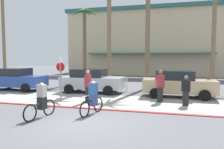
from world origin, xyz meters
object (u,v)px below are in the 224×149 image
Objects in this scene: pedestrian_2 at (186,92)px; car_tan_2 at (178,84)px; cyclist_black_0 at (93,98)px; stop_sign_bike_lane at (61,72)px; car_silver_1 at (92,81)px; palm_tree_3 at (148,4)px; palm_tree_2 at (109,7)px; cyclist_teal_1 at (41,101)px; pedestrian_0 at (88,87)px; palm_tree_4 at (214,15)px; palm_tree_0 at (3,16)px; car_blue_0 at (16,79)px; palm_tree_1 at (84,25)px; pedestrian_1 at (160,87)px.

car_tan_2 is at bearing 97.67° from pedestrian_2.
stop_sign_bike_lane is at bearing 141.49° from cyclist_black_0.
stop_sign_bike_lane reaches higher than car_silver_1.
stop_sign_bike_lane is 0.28× the size of palm_tree_3.
pedestrian_2 is (2.67, -6.09, -5.99)m from palm_tree_3.
palm_tree_2 reaches higher than stop_sign_bike_lane.
pedestrian_0 is (0.74, 3.48, 0.16)m from cyclist_teal_1.
cyclist_teal_1 is (0.85, -3.31, -0.98)m from stop_sign_bike_lane.
stop_sign_bike_lane is at bearing -154.33° from car_tan_2.
palm_tree_4 is 4.50× the size of cyclist_teal_1.
pedestrian_2 reaches higher than cyclist_black_0.
cyclist_black_0 is (-3.78, -5.28, -0.18)m from car_tan_2.
palm_tree_3 is 5.20× the size of cyclist_black_0.
palm_tree_3 is at bearing 122.80° from car_tan_2.
cyclist_black_0 is 4.99m from pedestrian_2.
palm_tree_4 reaches higher than pedestrian_0.
stop_sign_bike_lane is 8.38m from palm_tree_2.
palm_tree_0 is 16.81m from pedestrian_0.
stop_sign_bike_lane reaches higher than cyclist_teal_1.
car_blue_0 is 6.02m from car_silver_1.
car_silver_1 reaches higher than cyclist_black_0.
palm_tree_0 is at bearing 155.58° from car_silver_1.
palm_tree_2 is at bearing 95.72° from pedestrian_0.
palm_tree_2 is 2.08× the size of car_silver_1.
palm_tree_2 is 5.10× the size of cyclist_teal_1.
palm_tree_3 is (4.16, 6.74, 5.04)m from stop_sign_bike_lane.
pedestrian_0 is (13.03, -8.75, -6.02)m from palm_tree_0.
palm_tree_1 is 12.21m from pedestrian_1.
stop_sign_bike_lane is 1.42× the size of pedestrian_1.
pedestrian_2 is (12.23, -2.39, -0.14)m from car_blue_0.
stop_sign_bike_lane is 6.92m from pedestrian_2.
cyclist_teal_1 is at bearing -45.53° from car_blue_0.
palm_tree_1 is at bearing 113.00° from pedestrian_0.
palm_tree_0 is 5.29× the size of pedestrian_0.
stop_sign_bike_lane is 3.56m from cyclist_teal_1.
pedestrian_0 is (-1.13, 2.32, 0.16)m from cyclist_black_0.
palm_tree_0 is 12.58m from palm_tree_2.
pedestrian_2 is at bearing -45.66° from palm_tree_2.
car_tan_2 is (17.94, -5.79, -6.00)m from palm_tree_0.
palm_tree_1 reaches higher than cyclist_teal_1.
car_silver_1 is (-8.85, -5.91, -5.19)m from palm_tree_4.
stop_sign_bike_lane is 14.00m from palm_tree_4.
palm_tree_1 is 4.07× the size of cyclist_teal_1.
stop_sign_bike_lane is at bearing -29.47° from car_blue_0.
car_blue_0 is at bearing -158.88° from palm_tree_3.
pedestrian_0 is (-4.91, -2.96, -0.02)m from car_tan_2.
pedestrian_1 is at bearing 15.51° from pedestrian_0.
cyclist_teal_1 is at bearing -131.28° from car_tan_2.
pedestrian_1 is at bearing 156.11° from pedestrian_2.
palm_tree_3 reaches higher than pedestrian_0.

